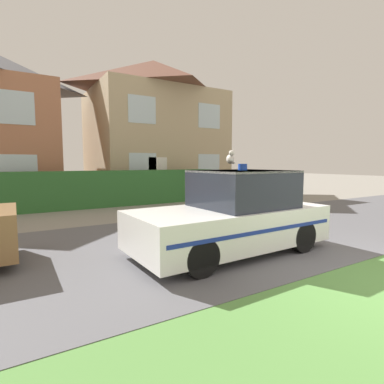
# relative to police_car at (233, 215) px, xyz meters

# --- Properties ---
(road_strip) EXTENTS (28.00, 5.81, 0.01)m
(road_strip) POSITION_rel_police_car_xyz_m (1.08, 1.17, -0.75)
(road_strip) COLOR #5B5B60
(road_strip) RESTS_ON ground
(garden_hedge) EXTENTS (9.42, 0.86, 1.50)m
(garden_hedge) POSITION_rel_police_car_xyz_m (-0.10, 7.81, -0.01)
(garden_hedge) COLOR #2D662D
(garden_hedge) RESTS_ON ground
(police_car) EXTENTS (4.07, 1.91, 1.79)m
(police_car) POSITION_rel_police_car_xyz_m (0.00, 0.00, 0.00)
(police_car) COLOR black
(police_car) RESTS_ON road_strip
(cat) EXTENTS (0.25, 0.26, 0.27)m
(cat) POSITION_rel_police_car_xyz_m (-0.22, -0.17, 1.15)
(cat) COLOR silver
(cat) RESTS_ON police_car
(house_right) EXTENTS (7.42, 6.22, 7.79)m
(house_right) POSITION_rel_police_car_xyz_m (3.64, 11.97, 3.20)
(house_right) COLOR tan
(house_right) RESTS_ON ground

